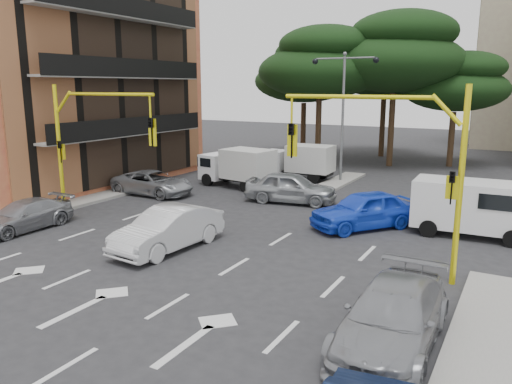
{
  "coord_description": "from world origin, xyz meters",
  "views": [
    {
      "loc": [
        10.33,
        -13.48,
        5.95
      ],
      "look_at": [
        0.44,
        4.29,
        1.6
      ],
      "focal_mm": 35.0,
      "sensor_mm": 36.0,
      "label": 1
    }
  ],
  "objects_px": {
    "car_blue_compact": "(364,210)",
    "van_white": "(473,208)",
    "car_silver_cross_b": "(291,187)",
    "box_truck_b": "(298,162)",
    "car_silver_wagon": "(24,216)",
    "signal_mast_left": "(86,134)",
    "car_white_hatch": "(168,229)",
    "car_silver_cross_a": "(153,183)",
    "car_silver_parked": "(393,317)",
    "signal_mast_right": "(400,154)",
    "street_lamp_center": "(343,94)",
    "box_truck_a": "(237,168)"
  },
  "relations": [
    {
      "from": "car_silver_cross_a",
      "to": "car_silver_cross_b",
      "type": "distance_m",
      "value": 7.79
    },
    {
      "from": "car_silver_wagon",
      "to": "box_truck_a",
      "type": "xyz_separation_m",
      "value": [
        3.09,
        12.11,
        0.55
      ]
    },
    {
      "from": "car_silver_cross_b",
      "to": "box_truck_b",
      "type": "xyz_separation_m",
      "value": [
        -2.34,
        6.07,
        0.33
      ]
    },
    {
      "from": "street_lamp_center",
      "to": "car_silver_parked",
      "type": "bearing_deg",
      "value": -67.0
    },
    {
      "from": "car_silver_wagon",
      "to": "box_truck_b",
      "type": "relative_size",
      "value": 0.92
    },
    {
      "from": "car_blue_compact",
      "to": "box_truck_a",
      "type": "distance_m",
      "value": 10.51
    },
    {
      "from": "car_silver_wagon",
      "to": "box_truck_b",
      "type": "bearing_deg",
      "value": 71.98
    },
    {
      "from": "car_silver_cross_a",
      "to": "car_silver_parked",
      "type": "xyz_separation_m",
      "value": [
        15.81,
        -10.11,
        0.06
      ]
    },
    {
      "from": "box_truck_b",
      "to": "car_silver_cross_b",
      "type": "bearing_deg",
      "value": -160.64
    },
    {
      "from": "car_white_hatch",
      "to": "van_white",
      "type": "distance_m",
      "value": 12.06
    },
    {
      "from": "car_white_hatch",
      "to": "car_silver_cross_a",
      "type": "height_order",
      "value": "car_white_hatch"
    },
    {
      "from": "signal_mast_left",
      "to": "car_silver_wagon",
      "type": "relative_size",
      "value": 1.41
    },
    {
      "from": "street_lamp_center",
      "to": "car_white_hatch",
      "type": "distance_m",
      "value": 16.33
    },
    {
      "from": "car_blue_compact",
      "to": "street_lamp_center",
      "type": "bearing_deg",
      "value": 152.98
    },
    {
      "from": "signal_mast_left",
      "to": "signal_mast_right",
      "type": "bearing_deg",
      "value": 0.0
    },
    {
      "from": "car_blue_compact",
      "to": "box_truck_b",
      "type": "xyz_separation_m",
      "value": [
        -7.08,
        8.85,
        0.33
      ]
    },
    {
      "from": "street_lamp_center",
      "to": "car_blue_compact",
      "type": "distance_m",
      "value": 11.31
    },
    {
      "from": "van_white",
      "to": "box_truck_b",
      "type": "distance_m",
      "value": 13.66
    },
    {
      "from": "car_silver_cross_b",
      "to": "car_silver_parked",
      "type": "distance_m",
      "value": 14.64
    },
    {
      "from": "signal_mast_left",
      "to": "car_silver_parked",
      "type": "distance_m",
      "value": 15.75
    },
    {
      "from": "street_lamp_center",
      "to": "car_blue_compact",
      "type": "height_order",
      "value": "street_lamp_center"
    },
    {
      "from": "box_truck_a",
      "to": "car_white_hatch",
      "type": "bearing_deg",
      "value": -152.06
    },
    {
      "from": "car_blue_compact",
      "to": "van_white",
      "type": "relative_size",
      "value": 1.03
    },
    {
      "from": "signal_mast_right",
      "to": "car_blue_compact",
      "type": "height_order",
      "value": "signal_mast_right"
    },
    {
      "from": "signal_mast_right",
      "to": "box_truck_b",
      "type": "height_order",
      "value": "signal_mast_right"
    },
    {
      "from": "signal_mast_right",
      "to": "car_blue_compact",
      "type": "xyz_separation_m",
      "value": [
        -2.42,
        4.66,
        -3.09
      ]
    },
    {
      "from": "car_white_hatch",
      "to": "car_silver_wagon",
      "type": "height_order",
      "value": "car_white_hatch"
    },
    {
      "from": "signal_mast_right",
      "to": "car_silver_wagon",
      "type": "bearing_deg",
      "value": -170.22
    },
    {
      "from": "signal_mast_right",
      "to": "car_silver_cross_a",
      "type": "distance_m",
      "value": 16.01
    },
    {
      "from": "car_silver_wagon",
      "to": "box_truck_b",
      "type": "height_order",
      "value": "box_truck_b"
    },
    {
      "from": "box_truck_b",
      "to": "car_silver_cross_a",
      "type": "bearing_deg",
      "value": 145.37
    },
    {
      "from": "signal_mast_right",
      "to": "car_silver_cross_b",
      "type": "bearing_deg",
      "value": 133.89
    },
    {
      "from": "car_silver_cross_a",
      "to": "box_truck_b",
      "type": "bearing_deg",
      "value": -32.68
    },
    {
      "from": "car_silver_cross_a",
      "to": "car_silver_cross_b",
      "type": "bearing_deg",
      "value": -75.16
    },
    {
      "from": "box_truck_a",
      "to": "van_white",
      "type": "bearing_deg",
      "value": -97.03
    },
    {
      "from": "signal_mast_left",
      "to": "box_truck_b",
      "type": "xyz_separation_m",
      "value": [
        4.11,
        13.51,
        -2.75
      ]
    },
    {
      "from": "car_blue_compact",
      "to": "van_white",
      "type": "bearing_deg",
      "value": 51.92
    },
    {
      "from": "car_silver_cross_a",
      "to": "car_silver_parked",
      "type": "relative_size",
      "value": 0.95
    },
    {
      "from": "car_blue_compact",
      "to": "signal_mast_right",
      "type": "bearing_deg",
      "value": -24.68
    },
    {
      "from": "van_white",
      "to": "box_truck_b",
      "type": "xyz_separation_m",
      "value": [
        -11.2,
        7.82,
        -0.0
      ]
    },
    {
      "from": "signal_mast_left",
      "to": "car_silver_cross_b",
      "type": "distance_m",
      "value": 10.32
    },
    {
      "from": "car_white_hatch",
      "to": "car_silver_cross_b",
      "type": "height_order",
      "value": "car_silver_cross_b"
    },
    {
      "from": "signal_mast_right",
      "to": "box_truck_a",
      "type": "height_order",
      "value": "signal_mast_right"
    },
    {
      "from": "signal_mast_right",
      "to": "car_silver_cross_b",
      "type": "height_order",
      "value": "signal_mast_right"
    },
    {
      "from": "street_lamp_center",
      "to": "box_truck_a",
      "type": "xyz_separation_m",
      "value": [
        -4.91,
        -4.45,
        -4.26
      ]
    },
    {
      "from": "signal_mast_left",
      "to": "street_lamp_center",
      "type": "relative_size",
      "value": 0.77
    },
    {
      "from": "signal_mast_right",
      "to": "car_blue_compact",
      "type": "bearing_deg",
      "value": 117.45
    },
    {
      "from": "box_truck_b",
      "to": "box_truck_a",
      "type": "bearing_deg",
      "value": 148.97
    },
    {
      "from": "signal_mast_right",
      "to": "street_lamp_center",
      "type": "bearing_deg",
      "value": 115.91
    },
    {
      "from": "car_silver_wagon",
      "to": "box_truck_b",
      "type": "xyz_separation_m",
      "value": [
        5.3,
        16.06,
        0.52
      ]
    }
  ]
}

